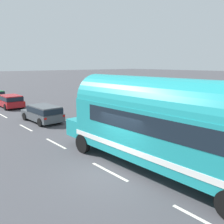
# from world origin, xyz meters

# --- Properties ---
(ground_plane) EXTENTS (300.00, 300.00, 0.00)m
(ground_plane) POSITION_xyz_m (0.00, 0.00, 0.00)
(ground_plane) COLOR #424247
(lane_markings) EXTENTS (3.55, 80.00, 0.01)m
(lane_markings) POSITION_xyz_m (2.41, 12.41, 0.00)
(lane_markings) COLOR silver
(lane_markings) RESTS_ON ground
(painted_bus) EXTENTS (2.84, 12.28, 4.12)m
(painted_bus) POSITION_xyz_m (1.74, -1.82, 2.30)
(painted_bus) COLOR teal
(painted_bus) RESTS_ON ground
(car_lead) EXTENTS (2.04, 4.32, 1.37)m
(car_lead) POSITION_xyz_m (1.81, 10.82, 0.79)
(car_lead) COLOR #474C51
(car_lead) RESTS_ON ground
(car_second) EXTENTS (2.02, 4.30, 1.37)m
(car_second) POSITION_xyz_m (1.94, 19.28, 0.78)
(car_second) COLOR #A5191E
(car_second) RESTS_ON ground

